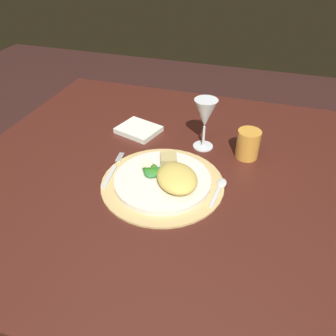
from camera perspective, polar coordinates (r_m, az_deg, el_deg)
name	(u,v)px	position (r m, az deg, el deg)	size (l,w,h in m)	color
ground_plane	(158,309)	(1.56, -1.67, -22.60)	(6.00, 6.00, 0.00)	#361C19
dining_table	(155,205)	(1.09, -2.21, -6.31)	(1.12, 1.09, 0.75)	#461C15
placemat	(163,183)	(0.93, -0.92, -2.59)	(0.34, 0.34, 0.01)	tan
dinner_plate	(163,180)	(0.93, -0.93, -2.08)	(0.27, 0.27, 0.01)	white
pasta_serving	(177,178)	(0.89, 1.53, -1.70)	(0.14, 0.10, 0.04)	#DEC159
salad_greens	(152,171)	(0.93, -2.69, -0.47)	(0.07, 0.08, 0.03)	#2F7A30
bread_piece	(169,159)	(0.97, 0.11, 1.45)	(0.05, 0.05, 0.02)	tan
fork	(112,171)	(0.98, -9.38, -0.53)	(0.03, 0.17, 0.00)	silver
spoon	(220,187)	(0.92, 8.71, -3.23)	(0.03, 0.12, 0.01)	silver
napkin	(139,130)	(1.17, -4.98, 6.45)	(0.13, 0.11, 0.02)	white
wine_glass	(205,115)	(1.04, 6.29, 8.88)	(0.07, 0.07, 0.16)	silver
amber_tumbler	(248,144)	(1.05, 13.32, 3.94)	(0.07, 0.07, 0.09)	gold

